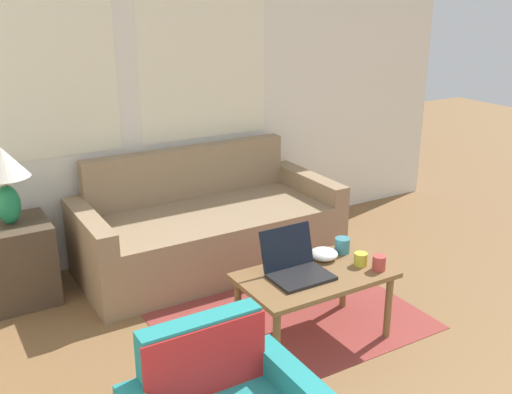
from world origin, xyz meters
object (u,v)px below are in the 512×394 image
(coffee_table, at_px, (315,282))
(table_lamp, at_px, (4,172))
(couch, at_px, (207,230))
(cup_white, at_px, (361,259))
(laptop, at_px, (296,266))
(cup_yellow, at_px, (379,263))
(snack_bowl, at_px, (324,254))
(cup_navy, at_px, (342,245))

(coffee_table, bearing_deg, table_lamp, 135.36)
(couch, height_order, coffee_table, couch)
(cup_white, bearing_deg, laptop, 167.12)
(laptop, xyz_separation_m, cup_yellow, (0.47, -0.20, -0.01))
(coffee_table, xyz_separation_m, snack_bowl, (0.17, 0.14, 0.09))
(coffee_table, relative_size, snack_bowl, 5.15)
(table_lamp, distance_m, cup_white, 2.36)
(cup_yellow, bearing_deg, cup_navy, 95.53)
(table_lamp, relative_size, cup_white, 6.33)
(coffee_table, distance_m, laptop, 0.16)
(coffee_table, distance_m, cup_white, 0.33)
(cup_navy, distance_m, snack_bowl, 0.16)
(couch, bearing_deg, cup_white, -74.32)
(cup_navy, bearing_deg, cup_yellow, -84.47)
(couch, distance_m, cup_navy, 1.25)
(table_lamp, bearing_deg, cup_navy, -35.73)
(table_lamp, xyz_separation_m, cup_navy, (1.79, -1.29, -0.43))
(cup_white, bearing_deg, snack_bowl, 127.05)
(snack_bowl, bearing_deg, cup_navy, 6.37)
(laptop, relative_size, cup_navy, 3.58)
(coffee_table, distance_m, cup_navy, 0.38)
(couch, bearing_deg, snack_bowl, -78.39)
(cup_navy, bearing_deg, snack_bowl, -173.63)
(table_lamp, bearing_deg, cup_white, -40.16)
(couch, xyz_separation_m, snack_bowl, (0.24, -1.18, 0.21))
(couch, relative_size, cup_white, 23.79)
(laptop, bearing_deg, cup_navy, 14.10)
(cup_navy, distance_m, cup_white, 0.21)
(cup_yellow, relative_size, cup_white, 1.10)
(couch, relative_size, laptop, 5.66)
(table_lamp, xyz_separation_m, cup_yellow, (1.82, -1.60, -0.44))
(cup_yellow, height_order, cup_white, cup_yellow)
(coffee_table, relative_size, cup_yellow, 9.99)
(couch, height_order, cup_yellow, couch)
(cup_navy, bearing_deg, table_lamp, 144.27)
(cup_navy, bearing_deg, cup_white, -95.63)
(cup_white, relative_size, snack_bowl, 0.47)
(table_lamp, relative_size, cup_navy, 5.38)
(coffee_table, bearing_deg, cup_navy, 25.26)
(cup_yellow, bearing_deg, snack_bowl, 122.97)
(cup_navy, height_order, cup_white, cup_navy)
(table_lamp, bearing_deg, coffee_table, -44.64)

